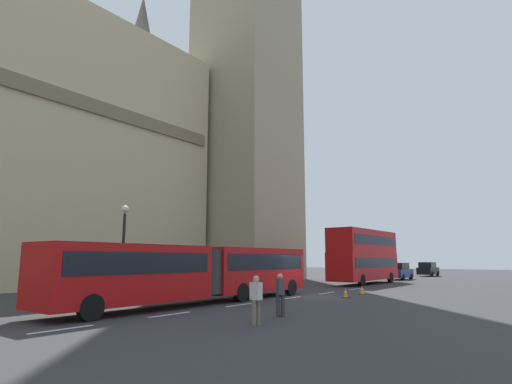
{
  "coord_description": "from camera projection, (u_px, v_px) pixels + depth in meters",
  "views": [
    {
      "loc": [
        -22.72,
        -13.52,
        2.27
      ],
      "look_at": [
        -0.1,
        3.56,
        6.84
      ],
      "focal_mm": 29.22,
      "sensor_mm": 36.0,
      "label": 1
    }
  ],
  "objects": [
    {
      "name": "lane_centre_marking",
      "position": [
        267.0,
        301.0,
        22.59
      ],
      "size": [
        25.2,
        0.16,
        0.01
      ],
      "color": "silver",
      "rests_on": "ground_plane"
    },
    {
      "name": "sedan_trailing",
      "position": [
        428.0,
        269.0,
        55.54
      ],
      "size": [
        4.4,
        1.86,
        1.85
      ],
      "color": "black",
      "rests_on": "ground_plane"
    },
    {
      "name": "street_lamp",
      "position": [
        123.0,
        245.0,
        23.23
      ],
      "size": [
        0.44,
        0.44,
        5.27
      ],
      "color": "black",
      "rests_on": "ground_plane"
    },
    {
      "name": "traffic_cone_middle",
      "position": [
        362.0,
        290.0,
        26.8
      ],
      "size": [
        0.36,
        0.36,
        0.58
      ],
      "color": "black",
      "rests_on": "ground_plane"
    },
    {
      "name": "pedestrian_by_kerb",
      "position": [
        280.0,
        293.0,
        16.6
      ],
      "size": [
        0.44,
        0.46,
        1.69
      ],
      "color": "#333333",
      "rests_on": "ground_plane"
    },
    {
      "name": "traffic_cone_west",
      "position": [
        345.0,
        293.0,
        24.7
      ],
      "size": [
        0.36,
        0.36,
        0.58
      ],
      "color": "black",
      "rests_on": "ground_plane"
    },
    {
      "name": "articulated_bus",
      "position": [
        200.0,
        269.0,
        21.54
      ],
      "size": [
        16.74,
        2.54,
        2.9
      ],
      "color": "#B20F0F",
      "rests_on": "ground_plane"
    },
    {
      "name": "double_decker_bus",
      "position": [
        364.0,
        254.0,
        38.63
      ],
      "size": [
        10.76,
        2.54,
        4.9
      ],
      "color": "#B20F0F",
      "rests_on": "ground_plane"
    },
    {
      "name": "ground_plane",
      "position": [
        303.0,
        296.0,
        25.59
      ],
      "size": [
        160.0,
        160.0,
        0.0
      ],
      "primitive_type": "plane",
      "color": "#333335"
    },
    {
      "name": "sedan_lead",
      "position": [
        399.0,
        271.0,
        46.26
      ],
      "size": [
        4.4,
        1.86,
        1.85
      ],
      "color": "navy",
      "rests_on": "ground_plane"
    },
    {
      "name": "pedestrian_near_cones",
      "position": [
        256.0,
        298.0,
        14.51
      ],
      "size": [
        0.36,
        0.42,
        1.69
      ],
      "color": "#726651",
      "rests_on": "ground_plane"
    }
  ]
}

